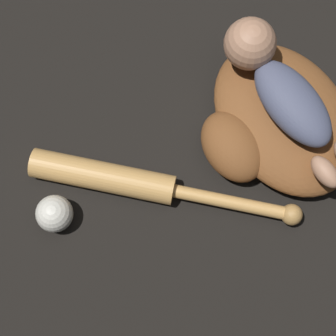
{
  "coord_description": "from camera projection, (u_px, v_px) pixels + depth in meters",
  "views": [
    {
      "loc": [
        -0.35,
        0.41,
        1.17
      ],
      "look_at": [
        -0.06,
        0.31,
        0.07
      ],
      "focal_mm": 60.0,
      "sensor_mm": 36.0,
      "label": 1
    }
  ],
  "objects": [
    {
      "name": "baseball_bat",
      "position": [
        131.0,
        182.0,
        1.18
      ],
      "size": [
        0.34,
        0.51,
        0.06
      ],
      "color": "tan",
      "rests_on": "ground"
    },
    {
      "name": "baseball_glove",
      "position": [
        276.0,
        123.0,
        1.2
      ],
      "size": [
        0.41,
        0.37,
        0.09
      ],
      "color": "brown",
      "rests_on": "ground"
    },
    {
      "name": "ground_plane",
      "position": [
        289.0,
        108.0,
        1.26
      ],
      "size": [
        6.0,
        6.0,
        0.0
      ],
      "primitive_type": "plane",
      "color": "black"
    },
    {
      "name": "baseball",
      "position": [
        54.0,
        214.0,
        1.15
      ],
      "size": [
        0.08,
        0.08,
        0.08
      ],
      "color": "silver",
      "rests_on": "ground"
    },
    {
      "name": "baby_figure",
      "position": [
        279.0,
        84.0,
        1.12
      ],
      "size": [
        0.39,
        0.19,
        0.11
      ],
      "color": "#4C516B",
      "rests_on": "baseball_glove"
    }
  ]
}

